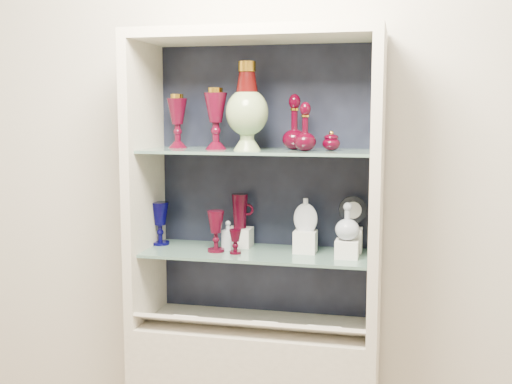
% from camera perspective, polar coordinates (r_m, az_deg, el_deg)
% --- Properties ---
extents(wall_back, '(3.50, 0.02, 2.80)m').
position_cam_1_polar(wall_back, '(2.79, 1.01, 2.60)').
color(wall_back, silver).
rests_on(wall_back, ground).
extents(cabinet_back_panel, '(0.98, 0.02, 1.15)m').
position_cam_1_polar(cabinet_back_panel, '(2.77, 0.88, 1.00)').
color(cabinet_back_panel, black).
rests_on(cabinet_back_panel, cabinet_base).
extents(cabinet_side_left, '(0.04, 0.40, 1.15)m').
position_cam_1_polar(cabinet_side_left, '(2.73, -9.87, 0.81)').
color(cabinet_side_left, beige).
rests_on(cabinet_side_left, cabinet_base).
extents(cabinet_side_right, '(0.04, 0.40, 1.15)m').
position_cam_1_polar(cabinet_side_right, '(2.52, 10.70, 0.25)').
color(cabinet_side_right, beige).
rests_on(cabinet_side_right, cabinet_base).
extents(cabinet_top_cap, '(1.00, 0.40, 0.04)m').
position_cam_1_polar(cabinet_top_cap, '(2.58, 0.00, 13.78)').
color(cabinet_top_cap, beige).
rests_on(cabinet_top_cap, cabinet_side_left).
extents(shelf_lower, '(0.92, 0.34, 0.01)m').
position_cam_1_polar(shelf_lower, '(2.65, 0.10, -5.44)').
color(shelf_lower, slate).
rests_on(shelf_lower, cabinet_side_left).
extents(shelf_upper, '(0.92, 0.34, 0.01)m').
position_cam_1_polar(shelf_upper, '(2.59, 0.10, 3.66)').
color(shelf_upper, slate).
rests_on(shelf_upper, cabinet_side_left).
extents(label_ledge, '(0.92, 0.17, 0.09)m').
position_cam_1_polar(label_ledge, '(2.60, -0.55, -11.74)').
color(label_ledge, beige).
rests_on(label_ledge, cabinet_base).
extents(label_card_0, '(0.10, 0.06, 0.03)m').
position_cam_1_polar(label_card_0, '(2.58, 0.95, -11.54)').
color(label_card_0, white).
rests_on(label_card_0, label_ledge).
extents(label_card_1, '(0.10, 0.06, 0.03)m').
position_cam_1_polar(label_card_1, '(2.67, -6.07, -10.97)').
color(label_card_1, white).
rests_on(label_card_1, label_ledge).
extents(label_card_2, '(0.10, 0.06, 0.03)m').
position_cam_1_polar(label_card_2, '(2.55, 5.84, -11.83)').
color(label_card_2, white).
rests_on(label_card_2, label_ledge).
extents(label_card_3, '(0.10, 0.06, 0.03)m').
position_cam_1_polar(label_card_3, '(2.55, 6.52, -11.87)').
color(label_card_3, white).
rests_on(label_card_3, label_ledge).
extents(pedestal_lamp_left, '(0.09, 0.09, 0.22)m').
position_cam_1_polar(pedestal_lamp_left, '(2.73, -7.00, 6.28)').
color(pedestal_lamp_left, '#4A0518').
rests_on(pedestal_lamp_left, shelf_upper).
extents(pedestal_lamp_right, '(0.10, 0.10, 0.25)m').
position_cam_1_polar(pedestal_lamp_right, '(2.61, -3.60, 6.52)').
color(pedestal_lamp_right, '#4A0518').
rests_on(pedestal_lamp_right, shelf_upper).
extents(enamel_urn, '(0.21, 0.21, 0.35)m').
position_cam_1_polar(enamel_urn, '(2.56, -0.80, 7.65)').
color(enamel_urn, '#124C23').
rests_on(enamel_urn, shelf_upper).
extents(ruby_decanter_a, '(0.12, 0.12, 0.25)m').
position_cam_1_polar(ruby_decanter_a, '(2.58, 3.44, 6.53)').
color(ruby_decanter_a, '#38000F').
rests_on(ruby_decanter_a, shelf_upper).
extents(ruby_decanter_b, '(0.11, 0.11, 0.20)m').
position_cam_1_polar(ruby_decanter_b, '(2.49, 4.40, 5.94)').
color(ruby_decanter_b, '#38000F').
rests_on(ruby_decanter_b, shelf_upper).
extents(lidded_bowl, '(0.09, 0.09, 0.08)m').
position_cam_1_polar(lidded_bowl, '(2.54, 6.71, 4.57)').
color(lidded_bowl, '#38000F').
rests_on(lidded_bowl, shelf_upper).
extents(cobalt_goblet, '(0.09, 0.09, 0.19)m').
position_cam_1_polar(cobalt_goblet, '(2.80, -8.52, -2.77)').
color(cobalt_goblet, '#02003C').
rests_on(cobalt_goblet, shelf_lower).
extents(ruby_goblet_tall, '(0.08, 0.08, 0.17)m').
position_cam_1_polar(ruby_goblet_tall, '(2.64, -3.59, -3.51)').
color(ruby_goblet_tall, '#4A0518').
rests_on(ruby_goblet_tall, shelf_lower).
extents(ruby_goblet_small, '(0.06, 0.06, 0.10)m').
position_cam_1_polar(ruby_goblet_small, '(2.60, -1.85, -4.42)').
color(ruby_goblet_small, '#38000F').
rests_on(ruby_goblet_small, shelf_lower).
extents(riser_ruby_pitcher, '(0.10, 0.10, 0.08)m').
position_cam_1_polar(riser_ruby_pitcher, '(2.74, -1.44, -4.03)').
color(riser_ruby_pitcher, silver).
rests_on(riser_ruby_pitcher, shelf_lower).
extents(ruby_pitcher, '(0.11, 0.07, 0.15)m').
position_cam_1_polar(ruby_pitcher, '(2.72, -1.44, -1.70)').
color(ruby_pitcher, '#4A0518').
rests_on(ruby_pitcher, riser_ruby_pitcher).
extents(clear_square_bottle, '(0.05, 0.05, 0.12)m').
position_cam_1_polar(clear_square_bottle, '(2.68, -2.51, -3.86)').
color(clear_square_bottle, '#99A2B3').
rests_on(clear_square_bottle, shelf_lower).
extents(riser_flat_flask, '(0.09, 0.09, 0.09)m').
position_cam_1_polar(riser_flat_flask, '(2.63, 4.40, -4.42)').
color(riser_flat_flask, silver).
rests_on(riser_flat_flask, shelf_lower).
extents(flat_flask, '(0.10, 0.05, 0.14)m').
position_cam_1_polar(flat_flask, '(2.61, 4.43, -1.97)').
color(flat_flask, silver).
rests_on(flat_flask, riser_flat_flask).
extents(riser_clear_round_decanter, '(0.09, 0.09, 0.07)m').
position_cam_1_polar(riser_clear_round_decanter, '(2.56, 8.08, -5.04)').
color(riser_clear_round_decanter, silver).
rests_on(riser_clear_round_decanter, shelf_lower).
extents(clear_round_decanter, '(0.11, 0.11, 0.14)m').
position_cam_1_polar(clear_round_decanter, '(2.54, 8.13, -2.69)').
color(clear_round_decanter, '#99A2B3').
rests_on(clear_round_decanter, riser_clear_round_decanter).
extents(riser_cameo_medallion, '(0.08, 0.08, 0.10)m').
position_cam_1_polar(riser_cameo_medallion, '(2.66, 8.54, -4.23)').
color(riser_cameo_medallion, silver).
rests_on(riser_cameo_medallion, shelf_lower).
extents(cameo_medallion, '(0.12, 0.08, 0.14)m').
position_cam_1_polar(cameo_medallion, '(2.64, 8.59, -1.73)').
color(cameo_medallion, black).
rests_on(cameo_medallion, riser_cameo_medallion).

